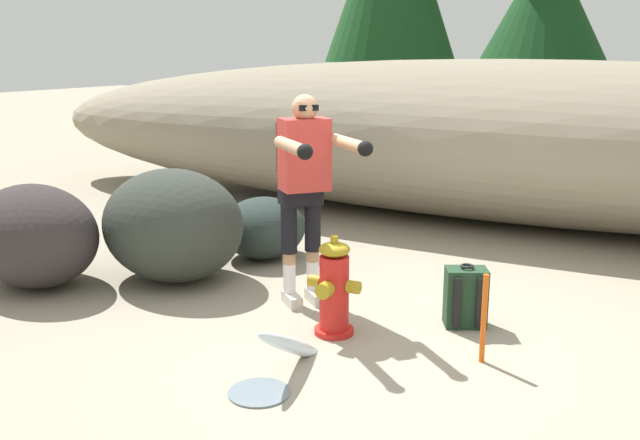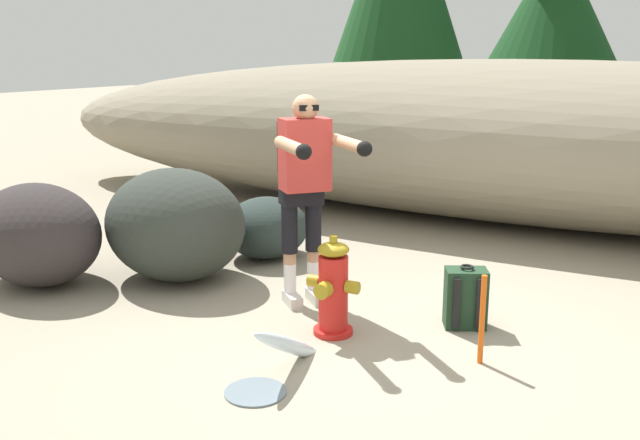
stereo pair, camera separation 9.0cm
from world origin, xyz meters
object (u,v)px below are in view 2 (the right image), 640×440
object	(u,v)px
boulder_outlier	(266,228)
spare_backpack	(465,298)
utility_worker	(304,174)
boulder_mid	(37,234)
fire_hydrant	(333,290)
boulder_small	(177,224)
survey_stake	(482,320)
boulder_large	(175,224)

from	to	relation	value
boulder_outlier	spare_backpack	bearing A→B (deg)	-20.26
utility_worker	boulder_mid	size ratio (longest dim) A/B	1.27
fire_hydrant	boulder_small	xyz separation A→B (m)	(-2.52, 1.36, -0.11)
boulder_small	boulder_outlier	distance (m)	1.07
boulder_outlier	survey_stake	bearing A→B (deg)	-29.00
boulder_large	survey_stake	xyz separation A→B (m)	(2.88, -0.46, -0.20)
spare_backpack	boulder_large	distance (m)	2.62
boulder_small	survey_stake	size ratio (longest dim) A/B	1.22
spare_backpack	boulder_large	size ratio (longest dim) A/B	0.35
survey_stake	utility_worker	bearing A→B (deg)	164.93
fire_hydrant	spare_backpack	size ratio (longest dim) A/B	1.56
boulder_outlier	boulder_small	bearing A→B (deg)	-176.79
boulder_large	boulder_mid	distance (m)	1.18
fire_hydrant	survey_stake	xyz separation A→B (m)	(1.07, 0.02, -0.04)
fire_hydrant	boulder_small	world-z (taller)	fire_hydrant
survey_stake	spare_backpack	bearing A→B (deg)	115.83
boulder_mid	boulder_outlier	bearing A→B (deg)	50.53
boulder_small	spare_backpack	bearing A→B (deg)	-13.09
boulder_large	boulder_outlier	bearing A→B (deg)	69.69
fire_hydrant	spare_backpack	bearing A→B (deg)	36.58
fire_hydrant	utility_worker	bearing A→B (deg)	137.25
fire_hydrant	boulder_small	distance (m)	2.87
spare_backpack	boulder_large	xyz separation A→B (m)	(-2.60, -0.11, 0.28)
fire_hydrant	utility_worker	world-z (taller)	utility_worker
utility_worker	spare_backpack	world-z (taller)	utility_worker
fire_hydrant	survey_stake	size ratio (longest dim) A/B	1.22
boulder_large	boulder_mid	world-z (taller)	boulder_large
boulder_mid	survey_stake	bearing A→B (deg)	3.03
utility_worker	spare_backpack	distance (m)	1.53
spare_backpack	boulder_outlier	size ratio (longest dim) A/B	0.53
boulder_mid	survey_stake	world-z (taller)	boulder_mid
boulder_large	boulder_mid	xyz separation A→B (m)	(-0.97, -0.66, -0.06)
utility_worker	fire_hydrant	bearing A→B (deg)	-0.32
fire_hydrant	survey_stake	world-z (taller)	fire_hydrant
boulder_outlier	utility_worker	bearing A→B (deg)	-44.97
boulder_large	survey_stake	size ratio (longest dim) A/B	2.22
boulder_large	spare_backpack	bearing A→B (deg)	2.46
boulder_outlier	survey_stake	xyz separation A→B (m)	(2.53, -1.40, 0.00)
boulder_mid	fire_hydrant	bearing A→B (deg)	3.78
survey_stake	boulder_small	bearing A→B (deg)	159.53
survey_stake	fire_hydrant	bearing A→B (deg)	-178.93
utility_worker	boulder_mid	distance (m)	2.47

